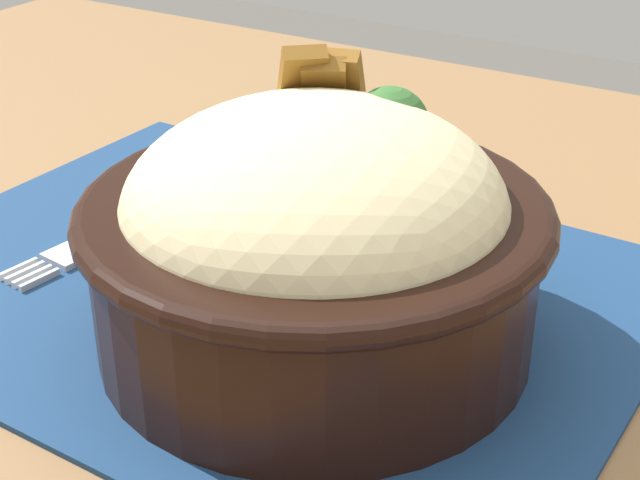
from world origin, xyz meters
TOP-DOWN VIEW (x-y plane):
  - table at (0.00, 0.00)m, footprint 1.15×0.85m
  - placemat at (0.04, -0.03)m, footprint 0.40×0.30m
  - bowl at (-0.02, -0.00)m, footprint 0.21×0.21m
  - fork at (0.13, -0.02)m, footprint 0.03×0.12m

SIDE VIEW (x-z plane):
  - table at x=0.00m, z-range 0.31..1.07m
  - placemat at x=0.04m, z-range 0.76..0.76m
  - fork at x=0.13m, z-range 0.76..0.77m
  - bowl at x=-0.02m, z-range 0.75..0.88m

